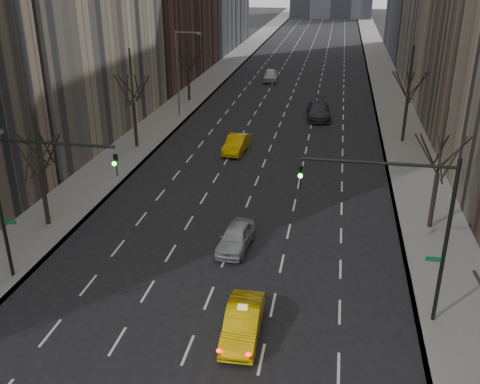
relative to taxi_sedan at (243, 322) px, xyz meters
The scene contains 15 objects.
sidewalk_left 62.30m from the taxi_sedan, 103.40° to the left, with size 4.50×320.00×0.15m, color slate.
sidewalk_right 61.43m from the taxi_sedan, 80.57° to the left, with size 4.50×320.00×0.15m, color slate.
tree_lw_b 16.86m from the taxi_sedan, 148.78° to the left, with size 3.36×3.50×7.82m.
tree_lw_c 28.59m from the taxi_sedan, 119.97° to the left, with size 3.36×3.50×8.74m.
tree_lw_d 44.99m from the taxi_sedan, 108.42° to the left, with size 3.36×3.50×7.36m.
tree_rw_b 16.25m from the taxi_sedan, 52.08° to the left, with size 3.36×3.50×7.82m.
tree_rw_c 32.30m from the taxi_sedan, 72.22° to the left, with size 3.36×3.50×8.74m.
traffic_mast_left 12.53m from the taxi_sedan, 167.06° to the left, with size 6.69×0.39×8.00m.
traffic_mast_right 8.80m from the taxi_sedan, 20.55° to the left, with size 6.69×0.39×8.00m.
streetlight_far 38.22m from the taxi_sedan, 110.10° to the left, with size 2.83×0.22×9.00m.
taxi_sedan is the anchor object (origin of this frame).
silver_sedan_ahead 8.12m from the taxi_sedan, 102.92° to the left, with size 1.68×4.17×1.42m, color #95979C.
far_taxi 25.55m from the taxi_sedan, 101.31° to the left, with size 1.58×4.53×1.49m, color #E2AA04.
far_suv_grey 37.71m from the taxi_sedan, 87.54° to the left, with size 2.39×5.89×1.71m, color #303036.
far_car_white 56.60m from the taxi_sedan, 96.08° to the left, with size 1.96×4.87×1.66m, color silver.
Camera 1 is at (5.60, -9.97, 15.57)m, focal length 40.00 mm.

